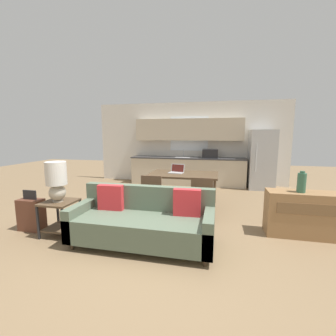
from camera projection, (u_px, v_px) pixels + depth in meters
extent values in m
plane|color=#7F6647|center=(147.00, 245.00, 3.35)|extent=(20.00, 20.00, 0.00)
cube|color=silver|center=(189.00, 143.00, 7.62)|extent=(6.40, 0.06, 2.70)
cube|color=white|center=(189.00, 134.00, 7.54)|extent=(1.27, 0.01, 1.14)
cube|color=beige|center=(187.00, 171.00, 7.43)|extent=(3.69, 0.62, 0.86)
cube|color=#38383A|center=(187.00, 158.00, 7.36)|extent=(3.72, 0.65, 0.04)
cube|color=#B2B5B7|center=(183.00, 157.00, 7.34)|extent=(0.48, 0.36, 0.01)
cylinder|color=#B7BABC|center=(184.00, 153.00, 7.49)|extent=(0.02, 0.02, 0.24)
cube|color=beige|center=(188.00, 130.00, 7.36)|extent=(3.51, 0.34, 0.70)
cube|color=black|center=(210.00, 154.00, 7.13)|extent=(0.48, 0.36, 0.28)
cube|color=#B7BABC|center=(261.00, 160.00, 6.78)|extent=(0.73, 0.75, 1.78)
cylinder|color=silver|center=(256.00, 158.00, 6.43)|extent=(0.02, 0.02, 0.80)
cube|color=brown|center=(183.00, 174.00, 5.08)|extent=(1.53, 0.97, 0.04)
cylinder|color=brown|center=(148.00, 194.00, 4.88)|extent=(0.05, 0.05, 0.73)
cylinder|color=brown|center=(214.00, 198.00, 4.58)|extent=(0.05, 0.05, 0.73)
cylinder|color=brown|center=(158.00, 185.00, 5.70)|extent=(0.05, 0.05, 0.73)
cylinder|color=brown|center=(215.00, 188.00, 5.39)|extent=(0.05, 0.05, 0.73)
cylinder|color=#3D2D1E|center=(72.00, 246.00, 3.23)|extent=(0.05, 0.05, 0.10)
cylinder|color=#3D2D1E|center=(205.00, 262.00, 2.82)|extent=(0.05, 0.05, 0.10)
cylinder|color=#3D2D1E|center=(96.00, 228.00, 3.85)|extent=(0.05, 0.05, 0.10)
cylinder|color=#3D2D1E|center=(207.00, 239.00, 3.43)|extent=(0.05, 0.05, 0.10)
cube|color=#566651|center=(142.00, 228.00, 3.30)|extent=(2.09, 0.80, 0.35)
cube|color=#566651|center=(148.00, 208.00, 3.59)|extent=(2.09, 0.14, 0.74)
cube|color=#566651|center=(82.00, 218.00, 3.50)|extent=(0.14, 0.80, 0.49)
cube|color=#566651|center=(209.00, 230.00, 3.08)|extent=(0.14, 0.80, 0.49)
cube|color=red|center=(111.00, 197.00, 3.56)|extent=(0.41, 0.14, 0.40)
cube|color=red|center=(187.00, 202.00, 3.30)|extent=(0.40, 0.14, 0.40)
cube|color=brown|center=(59.00, 202.00, 3.64)|extent=(0.49, 0.49, 0.03)
cube|color=brown|center=(61.00, 227.00, 3.70)|extent=(0.44, 0.44, 0.02)
cube|color=#232326|center=(38.00, 223.00, 3.51)|extent=(0.03, 0.03, 0.54)
cube|color=#232326|center=(63.00, 225.00, 3.41)|extent=(0.03, 0.03, 0.54)
cube|color=#232326|center=(58.00, 213.00, 3.94)|extent=(0.03, 0.03, 0.54)
cube|color=#232326|center=(81.00, 215.00, 3.85)|extent=(0.03, 0.03, 0.54)
cylinder|color=#B2A893|center=(58.00, 201.00, 3.63)|extent=(0.16, 0.16, 0.02)
sphere|color=#B2A893|center=(57.00, 192.00, 3.60)|extent=(0.26, 0.26, 0.26)
cylinder|color=beige|center=(56.00, 173.00, 3.56)|extent=(0.32, 0.32, 0.37)
cube|color=olive|center=(304.00, 214.00, 3.62)|extent=(1.16, 0.41, 0.73)
cube|color=brown|center=(310.00, 210.00, 3.40)|extent=(0.93, 0.01, 0.18)
cylinder|color=#336047|center=(302.00, 183.00, 3.53)|extent=(0.13, 0.13, 0.31)
cylinder|color=#336047|center=(303.00, 172.00, 3.51)|extent=(0.07, 0.07, 0.03)
cube|color=brown|center=(203.00, 198.00, 4.31)|extent=(0.43, 0.43, 0.04)
cube|color=brown|center=(202.00, 189.00, 4.09)|extent=(0.40, 0.04, 0.41)
cylinder|color=black|center=(212.00, 207.00, 4.46)|extent=(0.03, 0.03, 0.41)
cylinder|color=black|center=(195.00, 206.00, 4.54)|extent=(0.03, 0.03, 0.41)
cylinder|color=black|center=(211.00, 213.00, 4.14)|extent=(0.03, 0.03, 0.41)
cylinder|color=black|center=(192.00, 212.00, 4.22)|extent=(0.03, 0.03, 0.41)
cube|color=brown|center=(154.00, 195.00, 4.53)|extent=(0.44, 0.44, 0.04)
cube|color=brown|center=(151.00, 186.00, 4.30)|extent=(0.40, 0.05, 0.41)
cylinder|color=black|center=(164.00, 204.00, 4.70)|extent=(0.03, 0.03, 0.41)
cylinder|color=black|center=(148.00, 203.00, 4.76)|extent=(0.03, 0.03, 0.41)
cylinder|color=black|center=(160.00, 209.00, 4.37)|extent=(0.03, 0.03, 0.41)
cylinder|color=black|center=(143.00, 208.00, 4.42)|extent=(0.03, 0.03, 0.41)
cube|color=#B7BABC|center=(176.00, 173.00, 5.13)|extent=(0.36, 0.28, 0.02)
cube|color=#B7BABC|center=(178.00, 168.00, 5.22)|extent=(0.32, 0.11, 0.20)
cube|color=#4C1914|center=(178.00, 168.00, 5.21)|extent=(0.29, 0.09, 0.17)
cube|color=brown|center=(32.00, 215.00, 3.86)|extent=(0.42, 0.22, 0.55)
cube|color=black|center=(30.00, 195.00, 3.81)|extent=(0.25, 0.02, 0.16)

